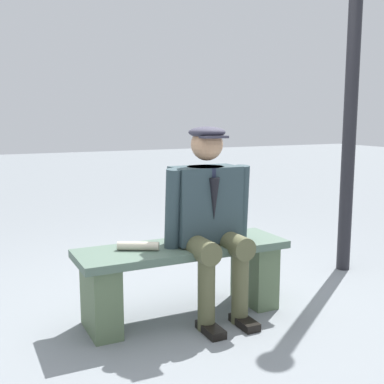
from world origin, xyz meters
The scene contains 5 objects.
ground_plane centered at (0.00, 0.00, 0.00)m, with size 30.00×30.00×0.00m, color slate.
bench centered at (0.00, 0.00, 0.31)m, with size 1.41×0.44×0.49m.
seated_man centered at (-0.16, 0.06, 0.70)m, with size 0.61×0.56×1.27m.
rolled_magazine centered at (0.31, -0.01, 0.52)m, with size 0.06×0.06×0.26m, color beige.
lamp_post centered at (-1.69, -0.32, 1.62)m, with size 0.21×0.21×2.84m.
Camera 1 is at (1.30, 2.84, 1.34)m, focal length 45.77 mm.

